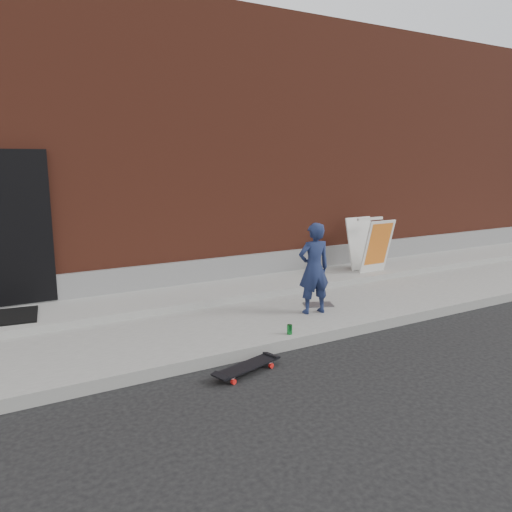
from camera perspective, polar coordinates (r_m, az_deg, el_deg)
ground at (r=6.31m, az=1.99°, el=-11.16°), size 80.00×80.00×0.00m
sidewalk at (r=7.52m, az=-4.04°, el=-6.88°), size 20.00×3.00×0.15m
apron at (r=8.28m, az=-6.76°, el=-4.37°), size 20.00×1.20×0.10m
building at (r=12.35m, az=-15.52°, el=11.11°), size 20.00×8.10×5.00m
child at (r=7.30m, az=6.63°, el=-1.41°), size 0.53×0.39×1.34m
skateboard at (r=5.75m, az=-1.03°, el=-12.54°), size 0.89×0.45×0.10m
pizza_sign at (r=9.88m, az=12.89°, el=1.31°), size 0.63×0.75×1.04m
soda_can at (r=6.53m, az=3.86°, el=-8.38°), size 0.08×0.08×0.13m
utility_plate at (r=7.86m, az=7.14°, el=-5.53°), size 0.51×0.43×0.01m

